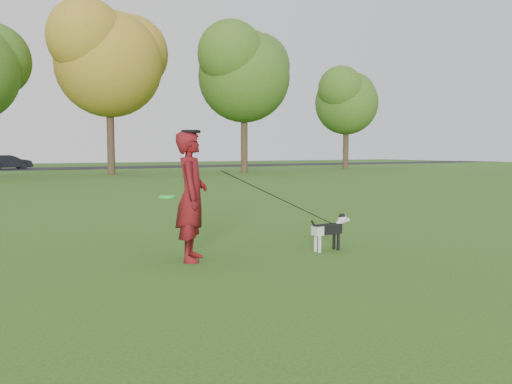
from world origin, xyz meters
TOP-DOWN VIEW (x-y plane):
  - ground at (0.00, 0.00)m, footprint 120.00×120.00m
  - road at (0.00, 40.00)m, footprint 120.00×7.00m
  - man at (-1.32, 0.46)m, footprint 0.72×0.81m
  - dog at (0.86, 0.02)m, footprint 0.78×0.16m
  - car_mid at (-1.11, 40.00)m, footprint 3.78×2.35m
  - man_held_items at (0.03, 0.21)m, footprint 2.82×0.57m
  - tree_row at (-1.43, 26.07)m, footprint 51.74×8.86m

SIDE VIEW (x-z plane):
  - ground at x=0.00m, z-range 0.00..0.00m
  - road at x=0.00m, z-range 0.00..0.02m
  - dog at x=0.86m, z-range 0.06..0.65m
  - car_mid at x=-1.11m, z-range 0.02..1.20m
  - man_held_items at x=0.03m, z-range 0.11..1.59m
  - man at x=-1.32m, z-range 0.00..1.87m
  - tree_row at x=-1.43m, z-range 1.40..13.41m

